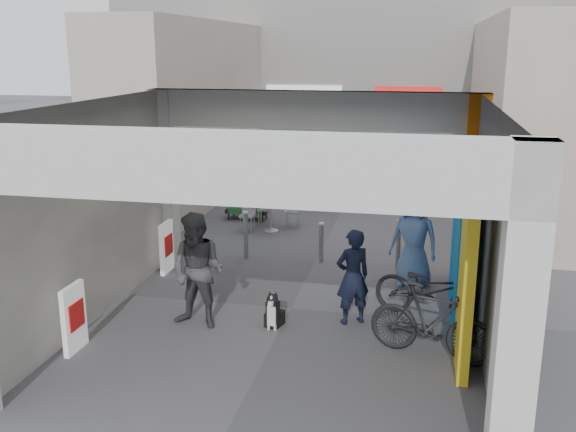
% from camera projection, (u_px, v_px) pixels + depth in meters
% --- Properties ---
extents(ground, '(90.00, 90.00, 0.00)m').
position_uv_depth(ground, '(291.00, 308.00, 10.85)').
color(ground, '#56565B').
rests_on(ground, ground).
extents(arcade_canopy, '(6.40, 6.45, 6.40)m').
position_uv_depth(arcade_canopy, '(316.00, 187.00, 9.38)').
color(arcade_canopy, silver).
rests_on(arcade_canopy, ground).
extents(far_building, '(18.00, 4.08, 8.00)m').
position_uv_depth(far_building, '(369.00, 56.00, 23.09)').
color(far_building, white).
rests_on(far_building, ground).
extents(plaza_bldg_left, '(2.00, 9.00, 5.00)m').
position_uv_depth(plaza_bldg_left, '(189.00, 112.00, 18.21)').
color(plaza_bldg_left, '#BCAE9B').
rests_on(plaza_bldg_left, ground).
extents(plaza_bldg_right, '(2.00, 9.00, 5.00)m').
position_uv_depth(plaza_bldg_right, '(521.00, 119.00, 16.42)').
color(plaza_bldg_right, '#BCAE9B').
rests_on(plaza_bldg_right, ground).
extents(bollard_left, '(0.09, 0.09, 0.99)m').
position_uv_depth(bollard_left, '(246.00, 235.00, 13.32)').
color(bollard_left, gray).
rests_on(bollard_left, ground).
extents(bollard_center, '(0.09, 0.09, 0.81)m').
position_uv_depth(bollard_center, '(321.00, 243.00, 13.11)').
color(bollard_center, gray).
rests_on(bollard_center, ground).
extents(bollard_right, '(0.09, 0.09, 0.98)m').
position_uv_depth(bollard_right, '(399.00, 244.00, 12.72)').
color(bollard_right, gray).
rests_on(bollard_right, ground).
extents(advert_board_near, '(0.10, 0.55, 1.00)m').
position_uv_depth(advert_board_near, '(74.00, 318.00, 9.22)').
color(advert_board_near, white).
rests_on(advert_board_near, ground).
extents(advert_board_far, '(0.11, 0.55, 1.00)m').
position_uv_depth(advert_board_far, '(167.00, 247.00, 12.51)').
color(advert_board_far, white).
rests_on(advert_board_far, ground).
extents(cafe_set, '(1.30, 1.05, 0.79)m').
position_uv_depth(cafe_set, '(269.00, 217.00, 15.63)').
color(cafe_set, '#AAAAAF').
rests_on(cafe_set, ground).
extents(produce_stand, '(1.07, 0.58, 0.70)m').
position_uv_depth(produce_stand, '(248.00, 208.00, 16.48)').
color(produce_stand, black).
rests_on(produce_stand, ground).
extents(crate_stack, '(0.54, 0.48, 0.56)m').
position_uv_depth(crate_stack, '(365.00, 200.00, 17.34)').
color(crate_stack, '#185117').
rests_on(crate_stack, ground).
extents(border_collie, '(0.23, 0.45, 0.62)m').
position_uv_depth(border_collie, '(273.00, 313.00, 10.05)').
color(border_collie, black).
rests_on(border_collie, ground).
extents(man_with_dog, '(0.68, 0.61, 1.55)m').
position_uv_depth(man_with_dog, '(353.00, 277.00, 10.09)').
color(man_with_dog, black).
rests_on(man_with_dog, ground).
extents(man_back_turned, '(0.99, 0.83, 1.83)m').
position_uv_depth(man_back_turned, '(198.00, 271.00, 9.94)').
color(man_back_turned, '#414143').
rests_on(man_back_turned, ground).
extents(man_elderly, '(1.02, 0.82, 1.81)m').
position_uv_depth(man_elderly, '(414.00, 238.00, 11.68)').
color(man_elderly, '#597AAE').
rests_on(man_elderly, ground).
extents(man_crates, '(1.17, 0.52, 1.98)m').
position_uv_depth(man_crates, '(322.00, 172.00, 17.56)').
color(man_crates, black).
rests_on(man_crates, ground).
extents(bicycle_front, '(2.04, 1.32, 1.01)m').
position_uv_depth(bicycle_front, '(431.00, 290.00, 10.27)').
color(bicycle_front, black).
rests_on(bicycle_front, ground).
extents(bicycle_rear, '(1.89, 1.03, 1.09)m').
position_uv_depth(bicycle_rear, '(432.00, 322.00, 8.99)').
color(bicycle_rear, black).
rests_on(bicycle_rear, ground).
extents(white_van, '(3.83, 2.11, 1.23)m').
position_uv_depth(white_van, '(407.00, 162.00, 21.27)').
color(white_van, white).
rests_on(white_van, ground).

